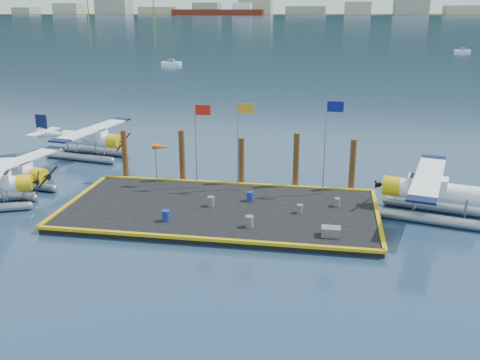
% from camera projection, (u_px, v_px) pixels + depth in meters
% --- Properties ---
extents(ground, '(4000.00, 4000.00, 0.00)m').
position_uv_depth(ground, '(220.00, 213.00, 34.85)').
color(ground, '#182948').
rests_on(ground, ground).
extents(dock, '(20.00, 10.00, 0.40)m').
position_uv_depth(dock, '(220.00, 210.00, 34.79)').
color(dock, black).
rests_on(dock, ground).
extents(dock_bumpers, '(20.25, 10.25, 0.18)m').
position_uv_depth(dock_bumpers, '(220.00, 206.00, 34.70)').
color(dock_bumpers, '#C39B0B').
rests_on(dock_bumpers, dock).
extents(far_backdrop, '(3050.00, 2050.00, 810.00)m').
position_uv_depth(far_backdrop, '(412.00, 8.00, 1623.90)').
color(far_backdrop, black).
rests_on(far_backdrop, ground).
extents(seaplane_b, '(8.29, 9.04, 3.20)m').
position_uv_depth(seaplane_b, '(13.00, 174.00, 38.28)').
color(seaplane_b, gray).
rests_on(seaplane_b, ground).
extents(seaplane_c, '(9.26, 10.12, 3.58)m').
position_uv_depth(seaplane_c, '(90.00, 141.00, 47.19)').
color(seaplane_c, gray).
rests_on(seaplane_c, ground).
extents(seaplane_d, '(9.58, 10.38, 3.68)m').
position_uv_depth(seaplane_d, '(434.00, 194.00, 33.67)').
color(seaplane_d, gray).
rests_on(seaplane_d, ground).
extents(drum_0, '(0.46, 0.46, 0.65)m').
position_uv_depth(drum_0, '(211.00, 201.00, 34.89)').
color(drum_0, '#5B5B60').
rests_on(drum_0, dock).
extents(drum_1, '(0.48, 0.48, 0.68)m').
position_uv_depth(drum_1, '(249.00, 221.00, 31.59)').
color(drum_1, '#5B5B60').
rests_on(drum_1, dock).
extents(drum_2, '(0.39, 0.39, 0.55)m').
position_uv_depth(drum_2, '(300.00, 209.00, 33.76)').
color(drum_2, '#5B5B60').
rests_on(drum_2, dock).
extents(drum_3, '(0.48, 0.48, 0.68)m').
position_uv_depth(drum_3, '(166.00, 216.00, 32.46)').
color(drum_3, navy).
rests_on(drum_3, dock).
extents(drum_4, '(0.40, 0.40, 0.56)m').
position_uv_depth(drum_4, '(337.00, 202.00, 34.86)').
color(drum_4, '#5B5B60').
rests_on(drum_4, dock).
extents(drum_5, '(0.45, 0.45, 0.64)m').
position_uv_depth(drum_5, '(250.00, 196.00, 35.83)').
color(drum_5, navy).
rests_on(drum_5, dock).
extents(crate, '(1.08, 0.72, 0.54)m').
position_uv_depth(crate, '(331.00, 232.00, 30.34)').
color(crate, '#5B5B60').
rests_on(crate, dock).
extents(flagpole_red, '(1.14, 0.08, 6.00)m').
position_uv_depth(flagpole_red, '(198.00, 133.00, 37.42)').
color(flagpole_red, gray).
rests_on(flagpole_red, dock).
extents(flagpole_yellow, '(1.14, 0.08, 6.20)m').
position_uv_depth(flagpole_yellow, '(241.00, 133.00, 36.91)').
color(flagpole_yellow, gray).
rests_on(flagpole_yellow, dock).
extents(flagpole_blue, '(1.14, 0.08, 6.50)m').
position_uv_depth(flagpole_blue, '(328.00, 134.00, 35.92)').
color(flagpole_blue, gray).
rests_on(flagpole_blue, dock).
extents(windsock, '(1.40, 0.44, 3.12)m').
position_uv_depth(windsock, '(162.00, 148.00, 38.21)').
color(windsock, gray).
rests_on(windsock, dock).
extents(piling_0, '(0.44, 0.44, 4.00)m').
position_uv_depth(piling_0, '(125.00, 156.00, 40.64)').
color(piling_0, '#452313').
rests_on(piling_0, ground).
extents(piling_1, '(0.44, 0.44, 4.20)m').
position_uv_depth(piling_1, '(182.00, 158.00, 39.90)').
color(piling_1, '#452313').
rests_on(piling_1, ground).
extents(piling_2, '(0.44, 0.44, 3.80)m').
position_uv_depth(piling_2, '(241.00, 163.00, 39.25)').
color(piling_2, '#452313').
rests_on(piling_2, ground).
extents(piling_3, '(0.44, 0.44, 4.30)m').
position_uv_depth(piling_3, '(296.00, 162.00, 38.55)').
color(piling_3, '#452313').
rests_on(piling_3, ground).
extents(piling_4, '(0.44, 0.44, 4.00)m').
position_uv_depth(piling_4, '(352.00, 167.00, 37.96)').
color(piling_4, '#452313').
rests_on(piling_4, ground).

